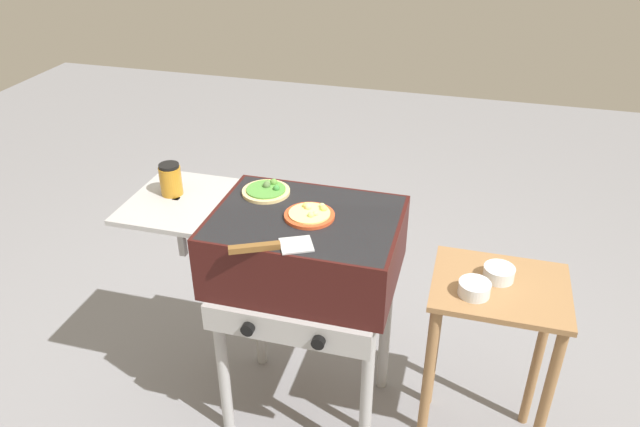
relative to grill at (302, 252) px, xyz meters
The scene contains 9 objects.
ground_plane 0.76m from the grill, 17.39° to the left, with size 8.00×8.00×0.00m, color gray.
grill is the anchor object (origin of this frame).
pizza_cheese 0.16m from the grill, 18.22° to the left, with size 0.17×0.17×0.03m.
pizza_veggie 0.26m from the grill, 142.53° to the left, with size 0.17×0.17×0.04m.
sauce_jar 0.54m from the grill, behind, with size 0.08×0.08×0.12m.
spatula 0.26m from the grill, 98.59° to the right, with size 0.26×0.17×0.02m.
prep_table 0.71m from the grill, ahead, with size 0.44×0.36×0.75m.
topping_bowl_near 0.66m from the grill, ahead, with size 0.10×0.10×0.04m.
topping_bowl_far 0.59m from the grill, ahead, with size 0.10×0.10×0.04m.
Camera 1 is at (0.51, -1.67, 1.93)m, focal length 33.87 mm.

